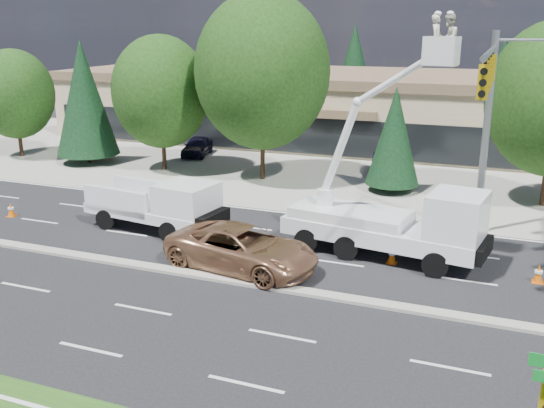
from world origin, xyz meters
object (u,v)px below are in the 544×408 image
at_px(utility_pickup, 160,210).
at_px(minivan, 242,248).
at_px(signal_mast, 488,106).
at_px(bucket_truck, 398,211).

bearing_deg(utility_pickup, minivan, -20.22).
xyz_separation_m(utility_pickup, minivan, (5.37, -2.84, -0.16)).
xyz_separation_m(signal_mast, minivan, (-8.36, -5.74, -5.21)).
height_order(signal_mast, minivan, signal_mast).
bearing_deg(minivan, utility_pickup, 70.92).
relative_size(bucket_truck, minivan, 1.58).
bearing_deg(signal_mast, utility_pickup, -168.04).
bearing_deg(utility_pickup, bucket_truck, 9.90).
height_order(utility_pickup, minivan, utility_pickup).
bearing_deg(bucket_truck, minivan, -140.33).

